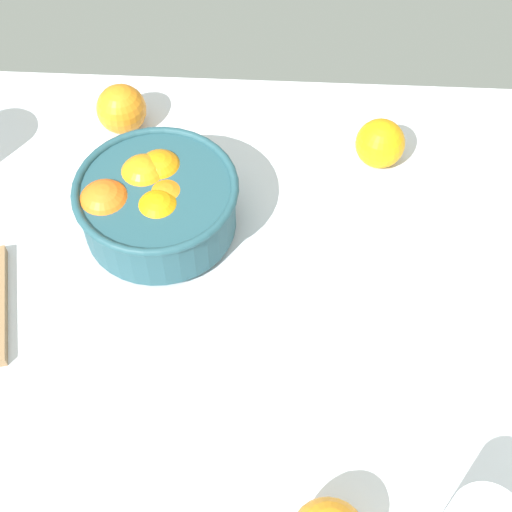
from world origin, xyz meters
TOP-DOWN VIEW (x-y plane):
  - ground_plane at (0.00, 0.00)cm, footprint 113.62×90.64cm
  - fruit_bowl at (-15.14, 12.48)cm, footprint 23.24×23.24cm
  - loose_orange_0 at (17.70, 27.56)cm, footprint 7.68×7.68cm
  - loose_orange_1 at (-23.33, 32.87)cm, footprint 7.99×7.99cm

SIDE VIEW (x-z plane):
  - ground_plane at x=0.00cm, z-range -3.00..0.00cm
  - loose_orange_0 at x=17.70cm, z-range 0.00..7.68cm
  - loose_orange_1 at x=-23.33cm, z-range 0.00..7.99cm
  - fruit_bowl at x=-15.14cm, z-range 0.22..11.02cm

